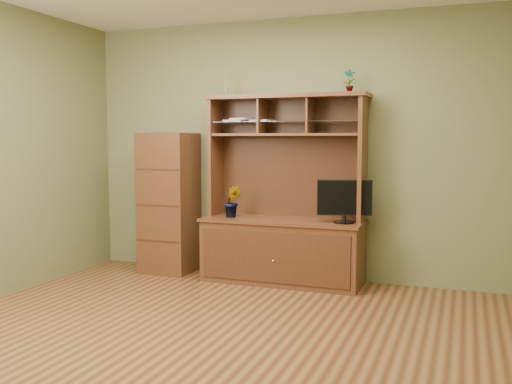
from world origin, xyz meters
The scene contains 8 objects.
room centered at (0.00, 0.00, 1.35)m, with size 4.54×4.04×2.74m.
media_hutch centered at (0.02, 1.73, 0.52)m, with size 1.66×0.61×1.90m.
monitor centered at (0.66, 1.64, 0.87)m, with size 0.52×0.20×0.42m.
orchid_plant centered at (-0.50, 1.65, 0.81)m, with size 0.18×0.15×0.33m, color #25521C.
top_plant centered at (0.66, 1.80, 2.02)m, with size 0.12×0.08×0.23m, color #376523.
reed_diffuser centered at (-0.64, 1.80, 2.01)m, with size 0.05×0.05×0.27m.
magazines centered at (-0.42, 1.81, 1.65)m, with size 0.53×0.20×0.04m.
side_cabinet centered at (-1.29, 1.74, 0.76)m, with size 0.54×0.49×1.52m.
Camera 1 is at (1.76, -3.74, 1.45)m, focal length 40.00 mm.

